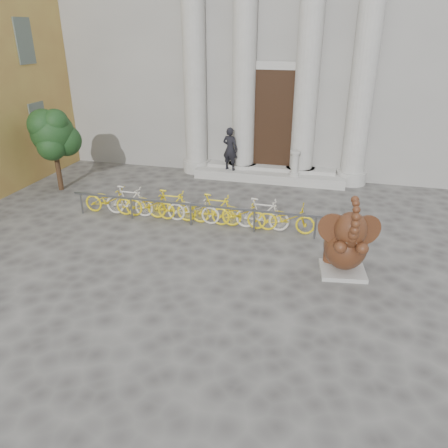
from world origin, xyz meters
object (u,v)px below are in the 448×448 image
(tree, at_px, (53,134))
(pedestrian, at_px, (230,149))
(bike_rack, at_px, (193,207))
(elephant_statue, at_px, (346,245))

(tree, bearing_deg, pedestrian, 27.04)
(bike_rack, relative_size, pedestrian, 4.65)
(elephant_statue, relative_size, bike_rack, 0.27)
(elephant_statue, relative_size, tree, 0.72)
(elephant_statue, distance_m, bike_rack, 5.09)
(elephant_statue, xyz_separation_m, bike_rack, (-4.63, 2.08, -0.30))
(elephant_statue, height_order, tree, tree)
(elephant_statue, bearing_deg, bike_rack, 147.67)
(tree, height_order, pedestrian, tree)
(tree, distance_m, pedestrian, 6.66)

